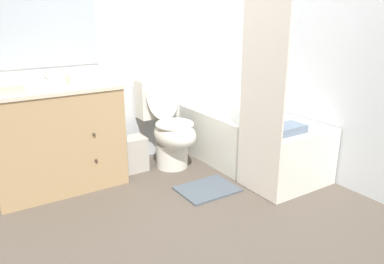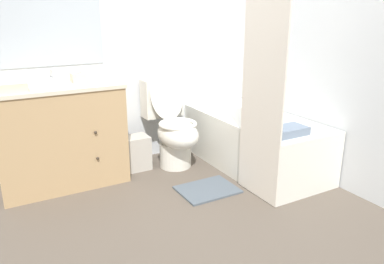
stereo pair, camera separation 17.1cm
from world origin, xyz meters
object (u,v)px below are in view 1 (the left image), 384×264
object	(u,v)px
bath_towel_folded	(286,129)
bathtub	(249,140)
tissue_box	(74,79)
hand_towel_folded	(4,90)
vanity_cabinet	(57,138)
toilet	(169,127)
soap_dispenser	(102,72)
sink_faucet	(45,79)
wastebasket	(133,154)
bath_mat	(207,189)

from	to	relation	value
bath_towel_folded	bathtub	bearing A→B (deg)	78.58
tissue_box	hand_towel_folded	distance (m)	0.56
vanity_cabinet	toilet	xyz separation A→B (m)	(1.00, -0.09, -0.06)
vanity_cabinet	soap_dispenser	bearing A→B (deg)	3.26
sink_faucet	bathtub	world-z (taller)	sink_faucet
vanity_cabinet	sink_faucet	bearing A→B (deg)	90.00
vanity_cabinet	wastebasket	world-z (taller)	vanity_cabinet
vanity_cabinet	toilet	bearing A→B (deg)	-4.93
toilet	bath_mat	distance (m)	0.74
sink_faucet	bath_towel_folded	world-z (taller)	sink_faucet
soap_dispenser	toilet	bearing A→B (deg)	-10.91
vanity_cabinet	bathtub	distance (m)	1.73
hand_towel_folded	toilet	bearing A→B (deg)	1.89
soap_dispenser	bath_towel_folded	bearing A→B (deg)	-43.83
bath_towel_folded	wastebasket	bearing A→B (deg)	130.63
sink_faucet	bath_towel_folded	size ratio (longest dim) A/B	0.47
soap_dispenser	bath_mat	world-z (taller)	soap_dispenser
soap_dispenser	tissue_box	bearing A→B (deg)	178.40
bathtub	tissue_box	size ratio (longest dim) A/B	11.28
vanity_cabinet	bathtub	xyz separation A→B (m)	(1.65, -0.49, -0.19)
sink_faucet	hand_towel_folded	distance (m)	0.46
sink_faucet	bathtub	size ratio (longest dim) A/B	0.10
bathtub	bath_mat	xyz separation A→B (m)	(-0.65, -0.24, -0.24)
bathtub	wastebasket	distance (m)	1.11
bath_towel_folded	bath_mat	xyz separation A→B (m)	(-0.54, 0.31, -0.51)
bath_mat	toilet	bearing A→B (deg)	89.54
sink_faucet	bath_towel_folded	bearing A→B (deg)	-38.31
vanity_cabinet	bath_towel_folded	xyz separation A→B (m)	(1.54, -1.04, 0.09)
wastebasket	soap_dispenser	xyz separation A→B (m)	(-0.23, 0.04, 0.77)
toilet	wastebasket	xyz separation A→B (m)	(-0.35, 0.08, -0.22)
toilet	bath_mat	world-z (taller)	toilet
toilet	bath_mat	xyz separation A→B (m)	(-0.01, -0.64, -0.37)
wastebasket	bath_mat	distance (m)	0.81
soap_dispenser	sink_faucet	bearing A→B (deg)	160.89
bath_mat	soap_dispenser	bearing A→B (deg)	126.99
bathtub	tissue_box	bearing A→B (deg)	160.43
toilet	tissue_box	xyz separation A→B (m)	(-0.80, 0.12, 0.52)
wastebasket	tissue_box	bearing A→B (deg)	174.77
soap_dispenser	wastebasket	bearing A→B (deg)	-8.89
bath_towel_folded	vanity_cabinet	bearing A→B (deg)	145.85
tissue_box	soap_dispenser	distance (m)	0.23
wastebasket	bathtub	bearing A→B (deg)	-25.48
hand_towel_folded	bathtub	bearing A→B (deg)	-10.12
vanity_cabinet	bath_towel_folded	size ratio (longest dim) A/B	3.40
bath_towel_folded	hand_towel_folded	bearing A→B (deg)	154.14
bathtub	tissue_box	xyz separation A→B (m)	(-1.45, 0.52, 0.65)
bathtub	hand_towel_folded	world-z (taller)	hand_towel_folded
vanity_cabinet	tissue_box	distance (m)	0.50
sink_faucet	bath_towel_folded	distance (m)	1.99
sink_faucet	vanity_cabinet	bearing A→B (deg)	-90.00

